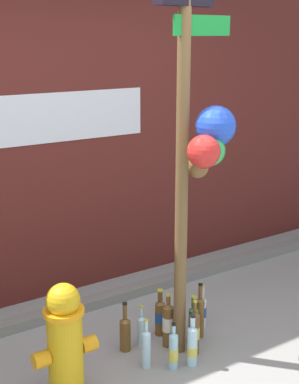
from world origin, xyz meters
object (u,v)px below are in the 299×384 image
Objects in this scene: bottle_10 at (193,323)px; bottle_1 at (168,324)px; bottle_0 at (146,347)px; bottle_6 at (160,316)px; bottle_4 at (194,332)px; bottle_7 at (192,345)px; fire_hydrant at (65,341)px; bottle_5 at (142,330)px; bottle_3 at (125,332)px; bottle_9 at (200,315)px; bottle_2 at (173,351)px; memorial_post at (198,117)px; bottle_8 at (202,311)px.

bottle_1 is at bearing 161.38° from bottle_10.
bottle_6 is at bearing 43.42° from bottle_0.
bottle_7 is (-0.10, -0.10, -0.02)m from bottle_4.
fire_hydrant is 1.87× the size of bottle_1.
bottle_0 is at bearing -153.43° from bottle_1.
bottle_7 reaches higher than bottle_10.
bottle_0 is 0.26m from bottle_5.
bottle_9 is (0.54, -0.14, 0.03)m from bottle_3.
bottle_4 is at bearing 17.09° from bottle_2.
memorial_post is 1.55m from fire_hydrant.
bottle_5 is at bearing 162.76° from bottle_9.
bottle_2 is 0.35m from bottle_5.
bottle_1 is 0.19m from bottle_5.
bottle_2 is 0.36m from bottle_10.
bottle_7 is (-0.00, -0.28, -0.02)m from bottle_1.
memorial_post is 1.46m from bottle_1.
bottle_2 is at bearing -148.50° from bottle_10.
fire_hydrant is 2.03× the size of bottle_7.
bottle_7 reaches higher than bottle_2.
bottle_8 is at bearing 44.37° from bottle_9.
bottle_9 is at bearing 22.23° from bottle_10.
bottle_0 is 0.25m from bottle_3.
bottle_5 is 0.43m from bottle_9.
bottle_4 is 1.30× the size of bottle_5.
bottle_8 is at bearing 41.32° from memorial_post.
bottle_8 is (0.28, 0.25, -1.49)m from memorial_post.
bottle_7 is (0.13, -0.03, 0.02)m from bottle_2.
fire_hydrant is at bearing 179.66° from bottle_0.
fire_hydrant is 1.78× the size of bottle_9.
bottle_9 is at bearing 39.27° from memorial_post.
bottle_8 is at bearing 44.19° from bottle_7.
bottle_4 is (0.01, -0.01, -1.46)m from memorial_post.
bottle_6 is at bearing 7.52° from bottle_3.
bottle_0 is at bearing -168.36° from bottle_9.
bottle_2 is (0.14, -0.11, -0.01)m from bottle_0.
fire_hydrant is 1.03m from bottle_10.
bottle_8 is (0.33, -0.08, -0.02)m from bottle_6.
memorial_post is 7.37× the size of bottle_10.
bottle_10 is at bearing 31.50° from bottle_2.
bottle_5 is (-0.25, 0.28, -0.04)m from bottle_4.
bottle_7 is (0.26, -0.15, 0.00)m from bottle_0.
bottle_3 is 1.07× the size of bottle_8.
bottle_1 is 1.11× the size of bottle_6.
bottle_9 reaches higher than bottle_1.
bottle_1 is at bearing -34.19° from bottle_5.
bottle_5 is at bearing 131.04° from bottle_4.
bottle_9 reaches higher than bottle_6.
bottle_10 is at bearing 4.01° from fire_hydrant.
bottle_5 is (0.13, -0.01, -0.01)m from bottle_3.
bottle_0 is 0.45m from bottle_10.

